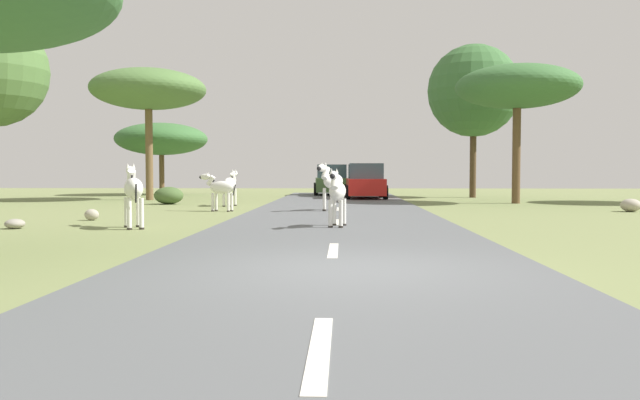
# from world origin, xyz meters

# --- Properties ---
(ground_plane) EXTENTS (90.00, 90.00, 0.00)m
(ground_plane) POSITION_xyz_m (0.00, 0.00, 0.00)
(ground_plane) COLOR olive
(road) EXTENTS (6.00, 64.00, 0.05)m
(road) POSITION_xyz_m (-0.29, 0.00, 0.03)
(road) COLOR #56595B
(road) RESTS_ON ground_plane
(lane_markings) EXTENTS (0.16, 56.00, 0.01)m
(lane_markings) POSITION_xyz_m (-0.29, -1.00, 0.05)
(lane_markings) COLOR silver
(lane_markings) RESTS_ON road
(zebra_0) EXTENTS (1.03, 1.62, 1.64)m
(zebra_0) POSITION_xyz_m (-0.52, 13.11, 1.03)
(zebra_0) COLOR silver
(zebra_0) RESTS_ON road
(zebra_1) EXTENTS (0.93, 1.58, 1.59)m
(zebra_1) POSITION_xyz_m (-5.22, 6.64, 0.95)
(zebra_1) COLOR silver
(zebra_1) RESTS_ON ground_plane
(zebra_2) EXTENTS (1.39, 0.70, 1.36)m
(zebra_2) POSITION_xyz_m (-4.41, 13.34, 0.81)
(zebra_2) COLOR silver
(zebra_2) RESTS_ON ground_plane
(zebra_3) EXTENTS (0.50, 1.49, 1.40)m
(zebra_3) POSITION_xyz_m (-0.28, 6.62, 0.89)
(zebra_3) COLOR silver
(zebra_3) RESTS_ON road
(zebra_4) EXTENTS (0.54, 1.57, 1.48)m
(zebra_4) POSITION_xyz_m (-4.66, 16.75, 0.88)
(zebra_4) COLOR silver
(zebra_4) RESTS_ON ground_plane
(car_0) EXTENTS (2.10, 4.38, 1.74)m
(car_0) POSITION_xyz_m (0.96, 23.48, 0.85)
(car_0) COLOR red
(car_0) RESTS_ON road
(car_1) EXTENTS (2.20, 4.43, 1.74)m
(car_1) POSITION_xyz_m (-0.85, 28.52, 0.85)
(car_1) COLOR #476B38
(car_1) RESTS_ON road
(tree_3) EXTENTS (5.44, 5.44, 4.28)m
(tree_3) POSITION_xyz_m (-10.99, 29.14, 3.32)
(tree_3) COLOR brown
(tree_3) RESTS_ON ground_plane
(tree_4) EXTENTS (5.55, 5.55, 6.35)m
(tree_4) POSITION_xyz_m (-9.60, 22.18, 5.35)
(tree_4) COLOR brown
(tree_4) RESTS_ON ground_plane
(tree_5) EXTENTS (4.89, 4.89, 8.13)m
(tree_5) POSITION_xyz_m (6.77, 25.79, 5.67)
(tree_5) COLOR #4C3823
(tree_5) RESTS_ON ground_plane
(tree_6) EXTENTS (5.30, 5.30, 5.97)m
(tree_6) POSITION_xyz_m (7.36, 19.41, 5.02)
(tree_6) COLOR brown
(tree_6) RESTS_ON ground_plane
(bush_1) EXTENTS (1.23, 1.11, 0.74)m
(bush_1) POSITION_xyz_m (-7.54, 18.15, 0.37)
(bush_1) COLOR #425B2D
(bush_1) RESTS_ON ground_plane
(rock_0) EXTENTS (0.46, 0.48, 0.24)m
(rock_0) POSITION_xyz_m (-8.03, 6.38, 0.12)
(rock_0) COLOR gray
(rock_0) RESTS_ON ground_plane
(rock_1) EXTENTS (0.68, 0.68, 0.45)m
(rock_1) POSITION_xyz_m (9.74, 13.63, 0.22)
(rock_1) COLOR #A89E8C
(rock_1) RESTS_ON ground_plane
(rock_2) EXTENTS (0.40, 0.31, 0.32)m
(rock_2) POSITION_xyz_m (-7.23, 9.08, 0.16)
(rock_2) COLOR #A89E8C
(rock_2) RESTS_ON ground_plane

